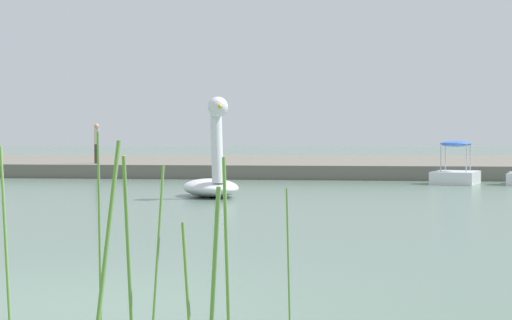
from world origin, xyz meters
TOP-DOWN VIEW (x-y plane):
  - ground_plane at (0.00, 0.00)m, footprint 415.39×415.39m
  - shore_bank_far at (0.00, 35.31)m, footprint 126.75×23.34m
  - swan_boat at (-1.53, 14.05)m, footprint 2.29×2.85m
  - pedal_boat_blue at (5.58, 21.69)m, footprint 1.95×2.51m
  - person_on_path at (-8.67, 25.42)m, footprint 0.24×0.26m
  - reed_clump_foreground at (0.71, -1.18)m, footprint 2.52×1.04m

SIDE VIEW (x-z plane):
  - ground_plane at x=0.00m, z-range 0.00..0.00m
  - shore_bank_far at x=0.00m, z-range 0.00..0.55m
  - pedal_boat_blue at x=5.58m, z-range -0.35..1.14m
  - swan_boat at x=-1.53m, z-range -0.80..1.83m
  - reed_clump_foreground at x=0.71m, z-range -0.12..1.45m
  - person_on_path at x=-8.67m, z-range 0.59..2.25m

